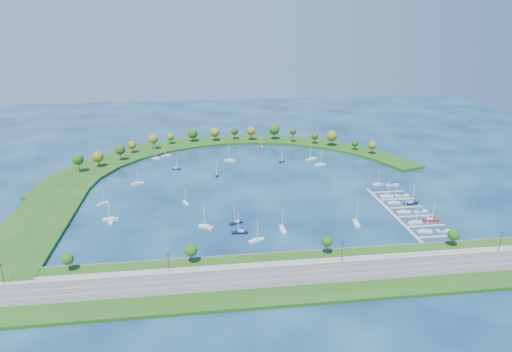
{
  "coord_description": "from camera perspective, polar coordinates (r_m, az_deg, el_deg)",
  "views": [
    {
      "loc": [
        -34.2,
        -296.66,
        110.43
      ],
      "look_at": [
        5.0,
        5.0,
        4.0
      ],
      "focal_mm": 31.87,
      "sensor_mm": 36.0,
      "label": 1
    }
  ],
  "objects": [
    {
      "name": "south_shoreline",
      "position": [
        208.19,
        3.26,
        -12.46
      ],
      "size": [
        420.0,
        43.1,
        11.6
      ],
      "color": "#1D4713",
      "rests_on": "ground"
    },
    {
      "name": "docked_boat_0",
      "position": [
        264.69,
        20.42,
        -6.47
      ],
      "size": [
        8.31,
        3.23,
        11.9
      ],
      "rotation": [
        0.0,
        0.0,
        -0.12
      ],
      "color": "silver",
      "rests_on": "ground"
    },
    {
      "name": "moored_boat_4",
      "position": [
        247.36,
        -2.05,
        -7.01
      ],
      "size": [
        8.63,
        2.53,
        12.63
      ],
      "rotation": [
        0.0,
        0.0,
        3.13
      ],
      "color": "#090D3B",
      "rests_on": "ground"
    },
    {
      "name": "moored_boat_10",
      "position": [
        263.65,
        12.47,
        -5.73
      ],
      "size": [
        4.07,
        9.92,
        14.15
      ],
      "rotation": [
        0.0,
        0.0,
        4.57
      ],
      "color": "silver",
      "rests_on": "ground"
    },
    {
      "name": "moored_boat_1",
      "position": [
        336.18,
        -4.94,
        0.19
      ],
      "size": [
        2.32,
        7.74,
        11.31
      ],
      "rotation": [
        0.0,
        0.0,
        4.69
      ],
      "color": "#090D3B",
      "rests_on": "ground"
    },
    {
      "name": "dock_system",
      "position": [
        286.24,
        17.99,
        -4.34
      ],
      "size": [
        24.28,
        82.0,
        1.6
      ],
      "color": "gray",
      "rests_on": "ground"
    },
    {
      "name": "harbor_tower",
      "position": [
        426.16,
        -4.38,
        4.76
      ],
      "size": [
        2.6,
        2.6,
        3.89
      ],
      "color": "gray",
      "rests_on": "breakwater"
    },
    {
      "name": "docked_boat_8",
      "position": [
        307.26,
        16.09,
        -2.39
      ],
      "size": [
        8.83,
        3.4,
        12.65
      ],
      "rotation": [
        0.0,
        0.0,
        -0.12
      ],
      "color": "silver",
      "rests_on": "ground"
    },
    {
      "name": "moored_boat_17",
      "position": [
        367.64,
        3.28,
        1.91
      ],
      "size": [
        5.77,
        6.8,
        10.32
      ],
      "rotation": [
        0.0,
        0.0,
        4.07
      ],
      "color": "#090D3B",
      "rests_on": "ground"
    },
    {
      "name": "docked_boat_2",
      "position": [
        273.76,
        19.35,
        -5.46
      ],
      "size": [
        8.54,
        3.26,
        12.25
      ],
      "rotation": [
        0.0,
        0.0,
        0.11
      ],
      "color": "silver",
      "rests_on": "ground"
    },
    {
      "name": "moored_boat_5",
      "position": [
        405.62,
        0.71,
        3.61
      ],
      "size": [
        4.79,
        7.24,
        10.39
      ],
      "rotation": [
        0.0,
        0.0,
        2.01
      ],
      "color": "maroon",
      "rests_on": "ground"
    },
    {
      "name": "docked_boat_10",
      "position": [
        327.15,
        15.0,
        -0.97
      ],
      "size": [
        7.53,
        2.54,
        10.9
      ],
      "rotation": [
        0.0,
        0.0,
        0.06
      ],
      "color": "silver",
      "rests_on": "ground"
    },
    {
      "name": "moored_boat_13",
      "position": [
        299.53,
        -18.69,
        -3.24
      ],
      "size": [
        6.87,
        6.57,
        10.93
      ],
      "rotation": [
        0.0,
        0.0,
        0.75
      ],
      "color": "silver",
      "rests_on": "ground"
    },
    {
      "name": "moored_boat_8",
      "position": [
        375.12,
        6.96,
        2.17
      ],
      "size": [
        9.76,
        6.66,
        14.06
      ],
      "rotation": [
        0.0,
        0.0,
        3.6
      ],
      "color": "silver",
      "rests_on": "ground"
    },
    {
      "name": "docked_boat_3",
      "position": [
        280.16,
        21.1,
        -5.1
      ],
      "size": [
        9.1,
        3.51,
        13.04
      ],
      "rotation": [
        0.0,
        0.0,
        -0.12
      ],
      "color": "maroon",
      "rests_on": "ground"
    },
    {
      "name": "moored_boat_12",
      "position": [
        353.88,
        -9.98,
        0.94
      ],
      "size": [
        7.04,
        3.34,
        9.97
      ],
      "rotation": [
        0.0,
        0.0,
        6.06
      ],
      "color": "#090D3B",
      "rests_on": "ground"
    },
    {
      "name": "moored_boat_14",
      "position": [
        258.55,
        -2.5,
        -5.8
      ],
      "size": [
        7.87,
        4.75,
        11.19
      ],
      "rotation": [
        0.0,
        0.0,
        3.51
      ],
      "color": "#090D3B",
      "rests_on": "ground"
    },
    {
      "name": "moored_boat_11",
      "position": [
        369.69,
        -3.27,
        2.03
      ],
      "size": [
        9.51,
        4.98,
        13.46
      ],
      "rotation": [
        0.0,
        0.0,
        2.86
      ],
      "color": "silver",
      "rests_on": "ground"
    },
    {
      "name": "docked_boat_7",
      "position": [
        300.41,
        18.91,
        -3.19
      ],
      "size": [
        9.35,
        4.0,
        13.31
      ],
      "rotation": [
        0.0,
        0.0,
        0.17
      ],
      "color": "#090D3B",
      "rests_on": "ground"
    },
    {
      "name": "ground",
      "position": [
        318.39,
        -0.78,
        -1.01
      ],
      "size": [
        700.0,
        700.0,
        0.0
      ],
      "primitive_type": "plane",
      "color": "#07173D",
      "rests_on": "ground"
    },
    {
      "name": "moored_boat_16",
      "position": [
        389.34,
        -11.22,
        2.57
      ],
      "size": [
        8.35,
        6.49,
        12.35
      ],
      "rotation": [
        0.0,
        0.0,
        3.71
      ],
      "color": "silver",
      "rests_on": "ground"
    },
    {
      "name": "breakwater",
      "position": [
        362.5,
        -8.97,
        1.47
      ],
      "size": [
        286.74,
        247.64,
        2.0
      ],
      "color": "#1D4713",
      "rests_on": "ground"
    },
    {
      "name": "docked_boat_1",
      "position": [
        269.49,
        22.43,
        -6.34
      ],
      "size": [
        7.96,
        2.96,
        1.59
      ],
      "rotation": [
        0.0,
        0.0,
        -0.1
      ],
      "color": "silver",
      "rests_on": "ground"
    },
    {
      "name": "docked_boat_11",
      "position": [
        329.15,
        16.74,
        -1.05
      ],
      "size": [
        9.0,
        2.88,
        1.82
      ],
      "rotation": [
        0.0,
        0.0,
        -0.04
      ],
      "color": "silver",
      "rests_on": "ground"
    },
    {
      "name": "moored_boat_3",
      "position": [
        288.47,
        -8.84,
        -3.28
      ],
      "size": [
        4.43,
        7.49,
        10.63
      ],
      "rotation": [
        0.0,
        0.0,
        5.07
      ],
      "color": "silver",
      "rests_on": "ground"
    },
    {
      "name": "breakwater_trees",
      "position": [
        398.87,
        -4.12,
        4.72
      ],
      "size": [
        239.54,
        88.92,
        14.19
      ],
      "color": "#382314",
      "rests_on": "breakwater"
    },
    {
      "name": "moored_boat_6",
      "position": [
        384.02,
        -12.42,
        2.24
      ],
      "size": [
        7.44,
        4.44,
        10.58
      ],
      "rotation": [
        0.0,
        0.0,
        2.78
      ],
      "color": "silver",
      "rests_on": "ground"
    },
    {
      "name": "moored_boat_7",
      "position": [
        328.22,
        -14.73,
        -0.86
      ],
      "size": [
        9.13,
        5.97,
        13.08
      ],
      "rotation": [
        0.0,
        0.0,
        0.43
      ],
      "color": "silver",
      "rests_on": "ground"
    },
    {
      "name": "moored_boat_19",
      "position": [
        362.01,
        8.03,
        1.48
      ],
      "size": [
        9.11,
        3.09,
        13.18
      ],
      "rotation": [
        0.0,
        0.0,
        6.35
      ],
      "color": "silver",
      "rests_on": "ground"
    },
    {
      "name": "moored_boat_2",
      "position": [
        254.73,
        -6.29,
        -6.3
      ],
      "size": [
        8.77,
        6.93,
        13.02
      ],
      "rotation": [
        0.0,
        0.0,
        2.56
      ],
      "color": "silver",
      "rests_on": "ground"
    },
    {
      "name": "moored_boat_18",
      "position": [
        273.22,
        -17.71,
        -5.32
      ],
      "size": [
        2.97,
        8.87,
        12.84
      ],
      "rotation": [
        0.0,
        0.0,
        4.77
      ],
      "color": "silver",
      "rests_on": "ground"
    },
    {
      "name": "docked_boat_6",
      "position": [
        297.94,
        16.91,
        -3.17
      ],
      "size": [
        7.92,
        2.9,
        11.39
      ],
      "rotation": [
        0.0,
        0.0,
        -0.1
      ],
      "color": "silver",
      "rests_on": "ground"
    },
    {
      "name": "docked_boat_4",
      "position": [
        285.73,
        18.08,
        -4.27
      ],
      "size": [
        8.38,
        2.37,
        12.31
      ],
      "rotation": [
        0.0,
        0.0,
        -0.0
      ],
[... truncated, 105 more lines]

